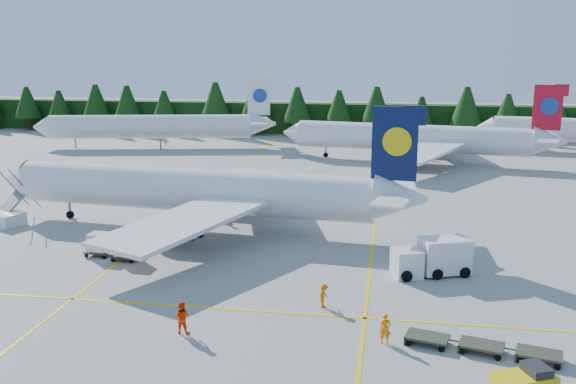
# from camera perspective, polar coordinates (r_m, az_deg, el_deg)

# --- Properties ---
(ground) EXTENTS (320.00, 320.00, 0.00)m
(ground) POSITION_cam_1_polar(r_m,az_deg,el_deg) (48.06, -0.08, -7.83)
(ground) COLOR gray
(ground) RESTS_ON ground
(taxi_stripe_a) EXTENTS (0.25, 120.00, 0.01)m
(taxi_stripe_a) POSITION_cam_1_polar(r_m,az_deg,el_deg) (69.89, -8.81, -1.36)
(taxi_stripe_a) COLOR yellow
(taxi_stripe_a) RESTS_ON ground
(taxi_stripe_b) EXTENTS (0.25, 120.00, 0.01)m
(taxi_stripe_b) POSITION_cam_1_polar(r_m,az_deg,el_deg) (66.59, 7.81, -2.04)
(taxi_stripe_b) COLOR yellow
(taxi_stripe_b) RESTS_ON ground
(taxi_stripe_cross) EXTENTS (80.00, 0.25, 0.01)m
(taxi_stripe_cross) POSITION_cam_1_polar(r_m,az_deg,el_deg) (42.58, -1.40, -10.63)
(taxi_stripe_cross) COLOR yellow
(taxi_stripe_cross) RESTS_ON ground
(treeline_hedge) EXTENTS (220.00, 4.00, 6.00)m
(treeline_hedge) POSITION_cam_1_polar(r_m,az_deg,el_deg) (127.36, 5.90, 6.47)
(treeline_hedge) COLOR black
(treeline_hedge) RESTS_ON ground
(airliner_navy) EXTENTS (41.27, 33.81, 12.01)m
(airliner_navy) POSITION_cam_1_polar(r_m,az_deg,el_deg) (61.64, -9.21, 0.16)
(airliner_navy) COLOR silver
(airliner_navy) RESTS_ON ground
(airliner_red) EXTENTS (40.39, 32.98, 11.81)m
(airliner_red) POSITION_cam_1_polar(r_m,az_deg,el_deg) (97.76, 10.44, 4.73)
(airliner_red) COLOR silver
(airliner_red) RESTS_ON ground
(airliner_far_left) EXTENTS (39.81, 11.07, 11.69)m
(airliner_far_left) POSITION_cam_1_polar(r_m,az_deg,el_deg) (112.52, -12.68, 5.73)
(airliner_far_left) COLOR silver
(airliner_far_left) RESTS_ON ground
(airstairs) EXTENTS (5.51, 7.10, 4.19)m
(airstairs) POSITION_cam_1_polar(r_m,az_deg,el_deg) (68.76, -23.90, -1.79)
(airstairs) COLOR silver
(airstairs) RESTS_ON ground
(service_truck) EXTENTS (6.17, 3.97, 2.80)m
(service_truck) POSITION_cam_1_polar(r_m,az_deg,el_deg) (49.85, 12.62, -5.69)
(service_truck) COLOR white
(service_truck) RESTS_ON ground
(baggage_tug) EXTENTS (3.30, 2.61, 1.56)m
(baggage_tug) POSITION_cam_1_polar(r_m,az_deg,el_deg) (34.91, 20.37, -15.66)
(baggage_tug) COLOR #D8BB0C
(baggage_tug) RESTS_ON ground
(dolly_train) EXTENTS (8.72, 3.22, 0.14)m
(dolly_train) POSITION_cam_1_polar(r_m,az_deg,el_deg) (38.87, 16.84, -12.87)
(dolly_train) COLOR #2C3224
(dolly_train) RESTS_ON ground
(uld_pair) EXTENTS (4.82, 2.46, 1.61)m
(uld_pair) POSITION_cam_1_polar(r_m,az_deg,el_deg) (54.51, -15.38, -4.57)
(uld_pair) COLOR #2C3224
(uld_pair) RESTS_ON ground
(crew_a) EXTENTS (0.70, 0.49, 1.82)m
(crew_a) POSITION_cam_1_polar(r_m,az_deg,el_deg) (38.53, 8.64, -11.93)
(crew_a) COLOR orange
(crew_a) RESTS_ON ground
(crew_b) EXTENTS (0.99, 0.78, 2.00)m
(crew_b) POSITION_cam_1_polar(r_m,az_deg,el_deg) (39.86, -9.44, -10.95)
(crew_b) COLOR #F42F05
(crew_b) RESTS_ON ground
(crew_c) EXTENTS (0.63, 0.77, 1.62)m
(crew_c) POSITION_cam_1_polar(r_m,az_deg,el_deg) (43.07, 3.19, -9.20)
(crew_c) COLOR orange
(crew_c) RESTS_ON ground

